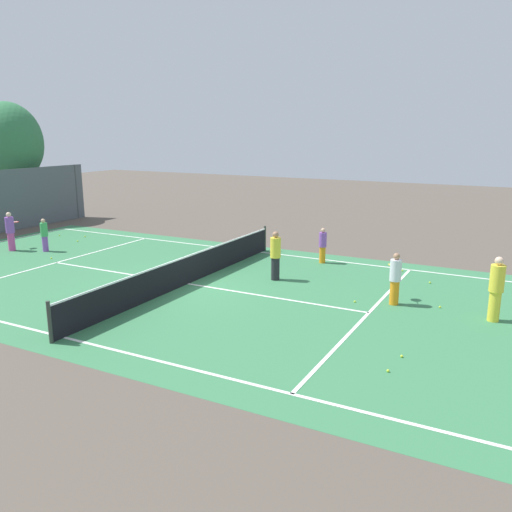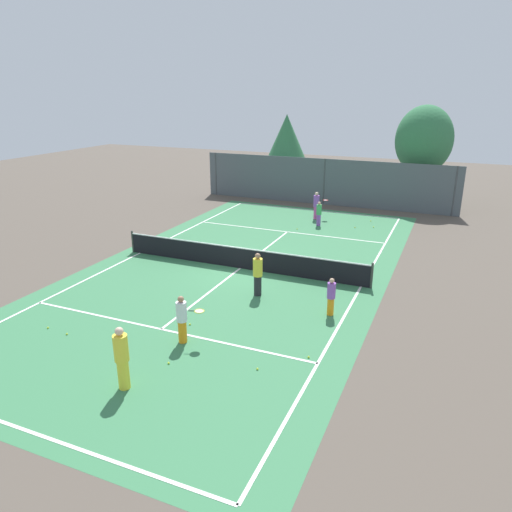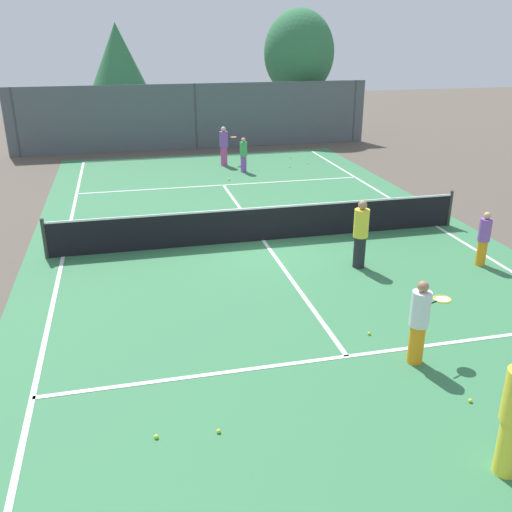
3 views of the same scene
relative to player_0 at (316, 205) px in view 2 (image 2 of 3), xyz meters
The scene contains 24 objects.
ground_plane 9.94m from the player_0, 93.90° to the right, with size 80.00×80.00×0.00m, color brown.
court_surface 9.94m from the player_0, 93.90° to the right, with size 13.00×25.00×0.01m.
tennis_net 9.91m from the player_0, 93.90° to the right, with size 11.90×0.10×1.10m.
perimeter_fence 4.23m from the player_0, 99.29° to the left, with size 18.00×0.12×3.20m.
tree_0 8.16m from the player_0, 124.62° to the left, with size 3.21×3.21×6.00m.
tree_1 9.33m from the player_0, 50.72° to the left, with size 3.82×3.90×6.77m.
player_0 is the anchor object (origin of this frame).
player_1 19.53m from the player_0, 89.09° to the right, with size 0.39×0.39×1.84m.
player_2 16.73m from the player_0, 88.40° to the right, with size 0.92×0.58×1.61m.
player_3 1.56m from the player_0, 68.25° to the right, with size 0.31×0.31×1.45m.
player_4 13.63m from the player_0, 71.53° to the right, with size 0.30×0.30×1.42m.
player_5 12.39m from the player_0, 84.35° to the right, with size 0.37×0.37×1.75m.
ball_crate 8.69m from the player_0, 89.31° to the right, with size 0.44×0.36×0.43m.
tennis_ball_0 3.85m from the player_0, ahead, with size 0.07×0.07×0.07m, color #CCE533.
tennis_ball_1 17.63m from the player_0, 79.19° to the right, with size 0.07×0.07×0.07m, color #CCE533.
tennis_ball_2 18.07m from the player_0, 87.61° to the right, with size 0.07×0.07×0.07m, color #CCE533.
tennis_ball_4 15.65m from the player_0, 89.79° to the right, with size 0.07×0.07×0.07m, color #CCE533.
tennis_ball_6 3.48m from the player_0, 12.44° to the left, with size 0.07×0.07×0.07m, color #CCE533.
tennis_ball_7 8.92m from the player_0, 87.98° to the right, with size 0.07×0.07×0.07m, color #CCE533.
tennis_ball_8 16.71m from the player_0, 74.44° to the right, with size 0.07×0.07×0.07m, color #CCE533.
tennis_ball_9 18.17m from the player_0, 100.63° to the right, with size 0.07×0.07×0.07m, color #CCE533.
tennis_ball_10 3.06m from the player_0, 22.62° to the right, with size 0.07×0.07×0.07m, color #CCE533.
tennis_ball_11 2.93m from the player_0, 96.43° to the right, with size 0.07×0.07×0.07m, color #CCE533.
tennis_ball_12 18.27m from the player_0, 103.51° to the right, with size 0.07×0.07×0.07m, color #CCE533.
Camera 2 is at (8.67, -18.54, 7.72)m, focal length 33.66 mm.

